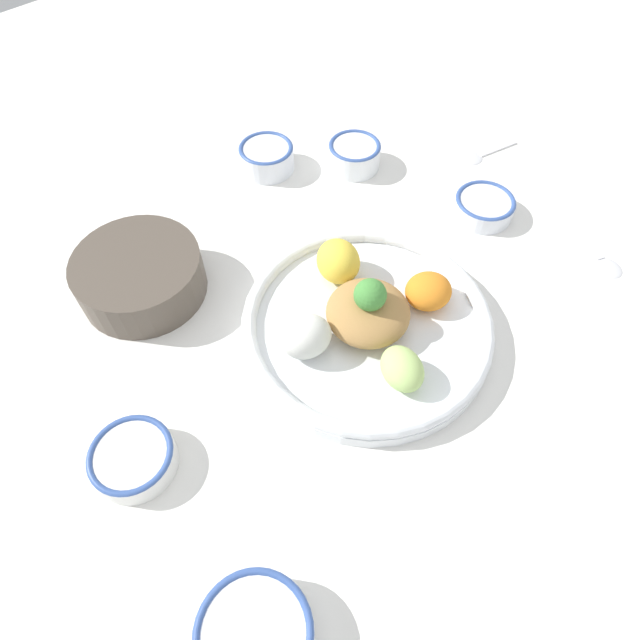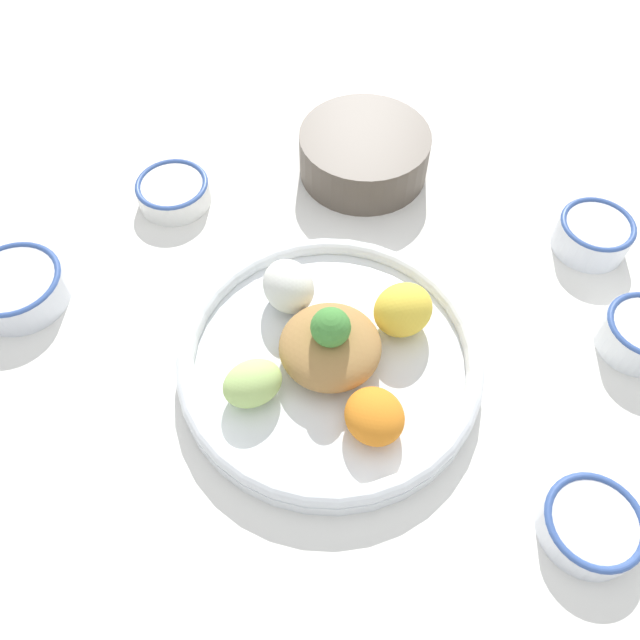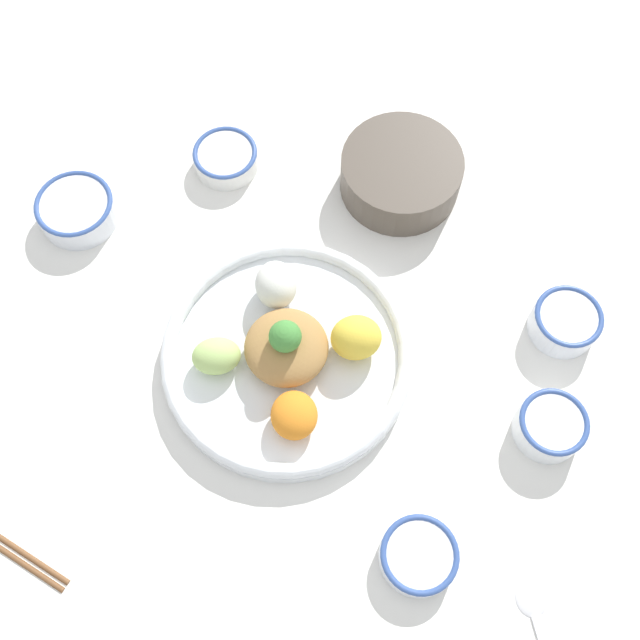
{
  "view_description": "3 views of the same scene",
  "coord_description": "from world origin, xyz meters",
  "px_view_note": "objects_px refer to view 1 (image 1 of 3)",
  "views": [
    {
      "loc": [
        0.33,
        0.28,
        0.61
      ],
      "look_at": [
        0.05,
        -0.02,
        0.02
      ],
      "focal_mm": 30.0,
      "sensor_mm": 36.0,
      "label": 1
    },
    {
      "loc": [
        -0.22,
        0.29,
        0.61
      ],
      "look_at": [
        0.04,
        0.01,
        0.04
      ],
      "focal_mm": 35.0,
      "sensor_mm": 36.0,
      "label": 2
    },
    {
      "loc": [
        -0.34,
        0.15,
        0.95
      ],
      "look_at": [
        0.01,
        -0.02,
        0.08
      ],
      "focal_mm": 42.0,
      "sensor_mm": 36.0,
      "label": 3
    }
  ],
  "objects_px": {
    "sauce_bowl_dark": "(255,635)",
    "side_serving_bowl": "(139,274)",
    "salad_platter": "(366,321)",
    "sauce_bowl_red": "(484,206)",
    "serving_spoon_main": "(599,256)",
    "rice_bowl_plain": "(267,156)",
    "serving_spoon_extra": "(482,154)",
    "sauce_bowl_far": "(354,154)",
    "rice_bowl_blue": "(133,458)"
  },
  "relations": [
    {
      "from": "sauce_bowl_dark",
      "to": "side_serving_bowl",
      "type": "relative_size",
      "value": 0.64
    },
    {
      "from": "salad_platter",
      "to": "sauce_bowl_red",
      "type": "relative_size",
      "value": 3.54
    },
    {
      "from": "sauce_bowl_red",
      "to": "serving_spoon_main",
      "type": "xyz_separation_m",
      "value": [
        -0.05,
        0.18,
        -0.02
      ]
    },
    {
      "from": "salad_platter",
      "to": "sauce_bowl_red",
      "type": "xyz_separation_m",
      "value": [
        -0.3,
        -0.03,
        -0.01
      ]
    },
    {
      "from": "rice_bowl_plain",
      "to": "serving_spoon_extra",
      "type": "height_order",
      "value": "rice_bowl_plain"
    },
    {
      "from": "sauce_bowl_dark",
      "to": "sauce_bowl_far",
      "type": "relative_size",
      "value": 1.27
    },
    {
      "from": "sauce_bowl_far",
      "to": "side_serving_bowl",
      "type": "height_order",
      "value": "side_serving_bowl"
    },
    {
      "from": "serving_spoon_main",
      "to": "sauce_bowl_red",
      "type": "bearing_deg",
      "value": 37.57
    },
    {
      "from": "rice_bowl_blue",
      "to": "sauce_bowl_far",
      "type": "xyz_separation_m",
      "value": [
        -0.57,
        -0.21,
        0.01
      ]
    },
    {
      "from": "sauce_bowl_red",
      "to": "rice_bowl_plain",
      "type": "height_order",
      "value": "rice_bowl_plain"
    },
    {
      "from": "salad_platter",
      "to": "side_serving_bowl",
      "type": "xyz_separation_m",
      "value": [
        0.18,
        -0.27,
        0.01
      ]
    },
    {
      "from": "sauce_bowl_dark",
      "to": "rice_bowl_plain",
      "type": "xyz_separation_m",
      "value": [
        -0.46,
        -0.54,
        0.0
      ]
    },
    {
      "from": "rice_bowl_blue",
      "to": "side_serving_bowl",
      "type": "xyz_separation_m",
      "value": [
        -0.15,
        -0.22,
        0.02
      ]
    },
    {
      "from": "side_serving_bowl",
      "to": "serving_spoon_main",
      "type": "relative_size",
      "value": 1.43
    },
    {
      "from": "sauce_bowl_red",
      "to": "rice_bowl_blue",
      "type": "xyz_separation_m",
      "value": [
        0.63,
        -0.02,
        0.0
      ]
    },
    {
      "from": "side_serving_bowl",
      "to": "sauce_bowl_red",
      "type": "bearing_deg",
      "value": 153.7
    },
    {
      "from": "rice_bowl_blue",
      "to": "serving_spoon_main",
      "type": "height_order",
      "value": "rice_bowl_blue"
    },
    {
      "from": "sauce_bowl_red",
      "to": "side_serving_bowl",
      "type": "distance_m",
      "value": 0.54
    },
    {
      "from": "sauce_bowl_far",
      "to": "side_serving_bowl",
      "type": "bearing_deg",
      "value": -1.45
    },
    {
      "from": "rice_bowl_blue",
      "to": "rice_bowl_plain",
      "type": "bearing_deg",
      "value": -146.1
    },
    {
      "from": "sauce_bowl_red",
      "to": "sauce_bowl_dark",
      "type": "height_order",
      "value": "sauce_bowl_dark"
    },
    {
      "from": "sauce_bowl_red",
      "to": "serving_spoon_extra",
      "type": "relative_size",
      "value": 0.78
    },
    {
      "from": "sauce_bowl_red",
      "to": "serving_spoon_main",
      "type": "distance_m",
      "value": 0.19
    },
    {
      "from": "rice_bowl_plain",
      "to": "sauce_bowl_far",
      "type": "relative_size",
      "value": 1.04
    },
    {
      "from": "salad_platter",
      "to": "serving_spoon_main",
      "type": "height_order",
      "value": "salad_platter"
    },
    {
      "from": "sauce_bowl_dark",
      "to": "rice_bowl_plain",
      "type": "relative_size",
      "value": 1.22
    },
    {
      "from": "rice_bowl_plain",
      "to": "salad_platter",
      "type": "bearing_deg",
      "value": 70.66
    },
    {
      "from": "side_serving_bowl",
      "to": "serving_spoon_extra",
      "type": "bearing_deg",
      "value": 166.46
    },
    {
      "from": "salad_platter",
      "to": "sauce_bowl_far",
      "type": "height_order",
      "value": "salad_platter"
    },
    {
      "from": "salad_platter",
      "to": "rice_bowl_blue",
      "type": "relative_size",
      "value": 3.45
    },
    {
      "from": "sauce_bowl_red",
      "to": "rice_bowl_plain",
      "type": "relative_size",
      "value": 1.02
    },
    {
      "from": "salad_platter",
      "to": "sauce_bowl_dark",
      "type": "xyz_separation_m",
      "value": [
        0.34,
        0.18,
        -0.0
      ]
    },
    {
      "from": "rice_bowl_blue",
      "to": "serving_spoon_main",
      "type": "distance_m",
      "value": 0.72
    },
    {
      "from": "salad_platter",
      "to": "rice_bowl_blue",
      "type": "bearing_deg",
      "value": -8.79
    },
    {
      "from": "rice_bowl_blue",
      "to": "side_serving_bowl",
      "type": "height_order",
      "value": "side_serving_bowl"
    },
    {
      "from": "sauce_bowl_dark",
      "to": "serving_spoon_main",
      "type": "distance_m",
      "value": 0.7
    },
    {
      "from": "rice_bowl_plain",
      "to": "sauce_bowl_dark",
      "type": "bearing_deg",
      "value": 49.21
    },
    {
      "from": "rice_bowl_blue",
      "to": "serving_spoon_extra",
      "type": "xyz_separation_m",
      "value": [
        -0.76,
        -0.07,
        -0.02
      ]
    },
    {
      "from": "sauce_bowl_far",
      "to": "side_serving_bowl",
      "type": "xyz_separation_m",
      "value": [
        0.42,
        -0.01,
        0.01
      ]
    },
    {
      "from": "side_serving_bowl",
      "to": "rice_bowl_blue",
      "type": "bearing_deg",
      "value": 55.34
    },
    {
      "from": "sauce_bowl_dark",
      "to": "side_serving_bowl",
      "type": "xyz_separation_m",
      "value": [
        -0.16,
        -0.45,
        0.01
      ]
    },
    {
      "from": "rice_bowl_blue",
      "to": "sauce_bowl_far",
      "type": "distance_m",
      "value": 0.6
    },
    {
      "from": "sauce_bowl_dark",
      "to": "serving_spoon_extra",
      "type": "relative_size",
      "value": 0.93
    },
    {
      "from": "sauce_bowl_dark",
      "to": "sauce_bowl_far",
      "type": "distance_m",
      "value": 0.72
    },
    {
      "from": "rice_bowl_blue",
      "to": "serving_spoon_main",
      "type": "bearing_deg",
      "value": 163.74
    },
    {
      "from": "rice_bowl_plain",
      "to": "serving_spoon_main",
      "type": "bearing_deg",
      "value": 114.64
    },
    {
      "from": "salad_platter",
      "to": "serving_spoon_extra",
      "type": "bearing_deg",
      "value": -164.02
    },
    {
      "from": "rice_bowl_plain",
      "to": "side_serving_bowl",
      "type": "relative_size",
      "value": 0.52
    },
    {
      "from": "rice_bowl_blue",
      "to": "sauce_bowl_far",
      "type": "bearing_deg",
      "value": -160.02
    },
    {
      "from": "sauce_bowl_red",
      "to": "sauce_bowl_far",
      "type": "relative_size",
      "value": 1.06
    }
  ]
}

